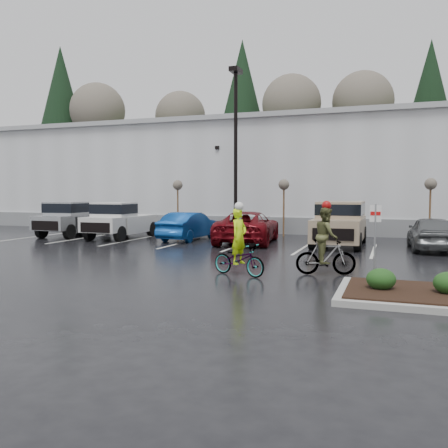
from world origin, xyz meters
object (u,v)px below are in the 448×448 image
(lamppost, at_px, (236,134))
(pickup_white, at_px, (123,220))
(car_red, at_px, (248,227))
(cyclist_hivis, at_px, (239,253))
(pickup_silver, at_px, (76,219))
(sapling_east, at_px, (431,187))
(suv_tan, at_px, (340,224))
(sapling_west, at_px, (178,188))
(car_blue, at_px, (189,226))
(car_grey, at_px, (432,233))
(sapling_mid, at_px, (284,188))
(cyclist_olive, at_px, (326,248))
(fire_lane_sign, at_px, (375,234))

(lamppost, height_order, pickup_white, lamppost)
(car_red, xyz_separation_m, cyclist_hivis, (2.36, -8.74, -0.08))
(lamppost, bearing_deg, pickup_silver, -164.19)
(sapling_east, bearing_deg, pickup_silver, -169.50)
(lamppost, height_order, suv_tan, lamppost)
(sapling_west, relative_size, pickup_silver, 0.62)
(sapling_east, relative_size, car_red, 0.57)
(pickup_white, height_order, car_blue, pickup_white)
(car_grey, bearing_deg, suv_tan, -8.25)
(sapling_mid, relative_size, cyclist_hivis, 1.44)
(car_red, bearing_deg, cyclist_olive, 115.32)
(pickup_silver, distance_m, car_grey, 18.57)
(sapling_west, distance_m, car_blue, 4.57)
(sapling_east, relative_size, fire_lane_sign, 1.45)
(sapling_east, xyz_separation_m, fire_lane_sign, (-2.20, -12.80, -1.32))
(sapling_east, height_order, pickup_white, sapling_east)
(sapling_east, bearing_deg, fire_lane_sign, -99.75)
(pickup_silver, bearing_deg, fire_lane_sign, -29.43)
(pickup_silver, bearing_deg, suv_tan, -0.23)
(suv_tan, bearing_deg, pickup_white, -179.16)
(pickup_white, bearing_deg, car_grey, -0.75)
(suv_tan, bearing_deg, car_blue, 179.24)
(pickup_silver, height_order, car_grey, pickup_silver)
(pickup_silver, bearing_deg, sapling_mid, 17.18)
(sapling_west, bearing_deg, cyclist_hivis, -57.70)
(pickup_white, height_order, car_grey, pickup_white)
(lamppost, xyz_separation_m, car_grey, (9.83, -2.90, -4.94))
(fire_lane_sign, height_order, cyclist_olive, cyclist_olive)
(car_blue, distance_m, suv_tan, 7.67)
(pickup_white, bearing_deg, sapling_west, 67.73)
(sapling_mid, distance_m, cyclist_hivis, 12.73)
(sapling_east, xyz_separation_m, suv_tan, (-4.08, -3.53, -1.70))
(sapling_mid, height_order, pickup_silver, sapling_mid)
(car_red, relative_size, suv_tan, 1.09)
(fire_lane_sign, bearing_deg, lamppost, 123.46)
(pickup_silver, relative_size, suv_tan, 1.02)
(sapling_west, bearing_deg, car_red, -34.05)
(suv_tan, distance_m, car_grey, 3.93)
(car_blue, relative_size, suv_tan, 0.86)
(suv_tan, distance_m, cyclist_hivis, 9.19)
(sapling_mid, bearing_deg, car_red, -104.52)
(pickup_white, height_order, cyclist_olive, cyclist_olive)
(pickup_white, height_order, suv_tan, suv_tan)
(sapling_east, bearing_deg, car_red, -156.18)
(car_blue, distance_m, car_grey, 11.57)
(car_grey, bearing_deg, pickup_silver, -4.18)
(car_blue, relative_size, cyclist_olive, 1.95)
(pickup_white, relative_size, suv_tan, 1.02)
(sapling_mid, xyz_separation_m, car_blue, (-4.24, -3.43, -2.00))
(car_red, bearing_deg, pickup_white, -6.82)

